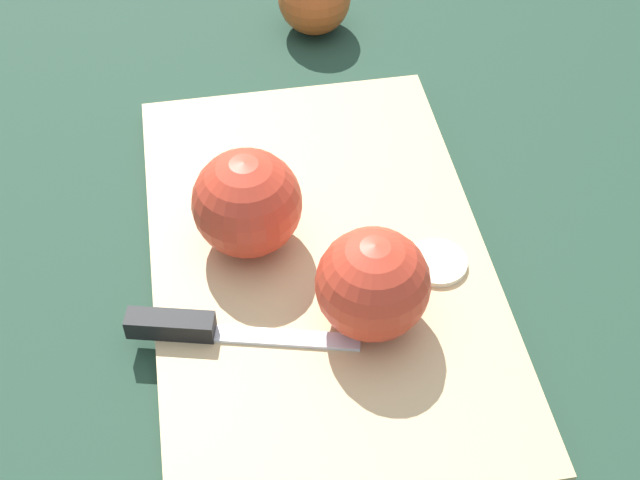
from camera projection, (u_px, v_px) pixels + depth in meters
ground_plane at (320, 271)px, 0.73m from camera, size 4.00×4.00×0.00m
cutting_board at (320, 264)px, 0.72m from camera, size 0.44×0.28×0.02m
apple_half_left at (247, 203)px, 0.70m from camera, size 0.09×0.09×0.09m
apple_half_right at (373, 284)px, 0.64m from camera, size 0.08×0.08×0.08m
knife at (192, 327)px, 0.66m from camera, size 0.05×0.17×0.02m
apple_slice at (437, 263)px, 0.71m from camera, size 0.05×0.05×0.00m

